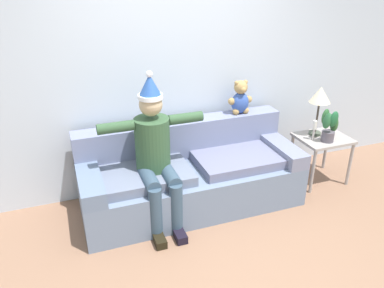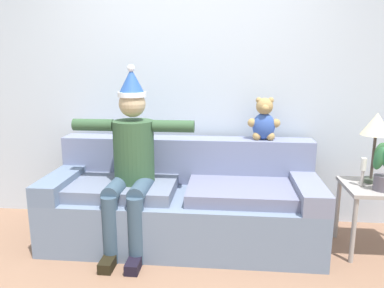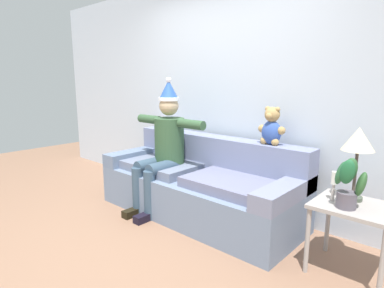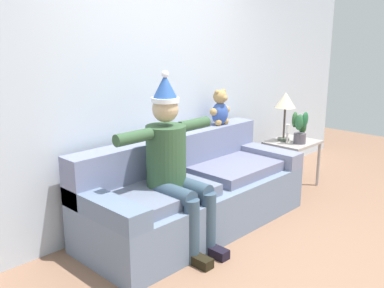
{
  "view_description": "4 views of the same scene",
  "coord_description": "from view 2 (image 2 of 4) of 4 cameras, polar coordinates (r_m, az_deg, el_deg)",
  "views": [
    {
      "loc": [
        -1.2,
        -2.34,
        2.37
      ],
      "look_at": [
        -0.03,
        0.88,
        0.77
      ],
      "focal_mm": 35.94,
      "sensor_mm": 36.0,
      "label": 1
    },
    {
      "loc": [
        0.38,
        -2.03,
        1.53
      ],
      "look_at": [
        0.09,
        0.95,
        0.87
      ],
      "focal_mm": 34.82,
      "sensor_mm": 36.0,
      "label": 2
    },
    {
      "loc": [
        2.24,
        -1.58,
        1.48
      ],
      "look_at": [
        -0.06,
        0.96,
        0.8
      ],
      "focal_mm": 30.18,
      "sensor_mm": 36.0,
      "label": 3
    },
    {
      "loc": [
        -2.81,
        -1.68,
        1.82
      ],
      "look_at": [
        -0.09,
        0.95,
        0.84
      ],
      "focal_mm": 40.82,
      "sensor_mm": 36.0,
      "label": 4
    }
  ],
  "objects": [
    {
      "name": "back_wall",
      "position": [
        3.6,
        -0.45,
        9.55
      ],
      "size": [
        7.0,
        0.1,
        2.7
      ],
      "primitive_type": "cube",
      "color": "silver",
      "rests_on": "ground_plane"
    },
    {
      "name": "person_seated",
      "position": [
        3.09,
        -9.3,
        -2.09
      ],
      "size": [
        1.02,
        0.77,
        1.51
      ],
      "color": "#325233",
      "rests_on": "ground_plane"
    },
    {
      "name": "couch",
      "position": [
        3.3,
        -1.39,
        -8.88
      ],
      "size": [
        2.29,
        0.89,
        0.85
      ],
      "color": "slate",
      "rests_on": "ground_plane"
    },
    {
      "name": "side_table",
      "position": [
        3.38,
        26.86,
        -7.09
      ],
      "size": [
        0.57,
        0.49,
        0.56
      ],
      "color": "#A19995",
      "rests_on": "ground_plane"
    },
    {
      "name": "candle_tall",
      "position": [
        3.25,
        24.75,
        -3.37
      ],
      "size": [
        0.04,
        0.04,
        0.23
      ],
      "color": "beige",
      "rests_on": "side_table"
    },
    {
      "name": "teddy_bear",
      "position": [
        3.38,
        10.97,
        3.51
      ],
      "size": [
        0.29,
        0.17,
        0.38
      ],
      "color": "#3452A4",
      "rests_on": "couch"
    },
    {
      "name": "table_lamp",
      "position": [
        3.33,
        26.4,
        2.26
      ],
      "size": [
        0.24,
        0.24,
        0.58
      ],
      "color": "#455040",
      "rests_on": "side_table"
    }
  ]
}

